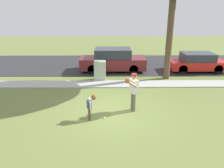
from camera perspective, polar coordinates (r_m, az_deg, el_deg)
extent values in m
plane|color=olive|center=(12.99, 0.25, -0.27)|extent=(48.00, 48.00, 0.00)
cube|color=#B2B2AD|center=(13.07, 0.24, 0.01)|extent=(36.00, 1.20, 0.06)
cube|color=#2D2D30|center=(17.87, 0.04, 5.31)|extent=(36.00, 6.80, 0.02)
cylinder|color=#6B6656|center=(9.64, 5.91, -4.89)|extent=(0.14, 0.14, 0.86)
cylinder|color=#6B6656|center=(9.77, 5.42, -4.51)|extent=(0.14, 0.14, 0.86)
cube|color=silver|center=(9.43, 5.81, -0.60)|extent=(0.38, 0.47, 0.61)
sphere|color=#A87A5B|center=(9.28, 5.90, 1.96)|extent=(0.23, 0.23, 0.23)
cylinder|color=maroon|center=(9.26, 5.92, 2.47)|extent=(0.25, 0.25, 0.07)
cylinder|color=#A87A5B|center=(9.02, 5.23, -0.04)|extent=(0.53, 0.30, 0.41)
ellipsoid|color=brown|center=(8.86, 4.13, 0.95)|extent=(0.26, 0.22, 0.26)
cylinder|color=#A87A5B|center=(9.63, 5.06, -0.02)|extent=(0.10, 0.10, 0.58)
cylinder|color=brown|center=(9.07, -6.09, -7.82)|extent=(0.08, 0.08, 0.50)
cylinder|color=brown|center=(8.99, -5.89, -8.09)|extent=(0.08, 0.08, 0.50)
cube|color=#33478C|center=(8.84, -6.09, -5.51)|extent=(0.22, 0.27, 0.35)
sphere|color=beige|center=(8.74, -6.15, -4.00)|extent=(0.13, 0.13, 0.13)
cylinder|color=beige|center=(8.96, -5.51, -4.25)|extent=(0.30, 0.18, 0.24)
ellipsoid|color=brown|center=(8.95, -4.83, -3.49)|extent=(0.26, 0.22, 0.26)
cylinder|color=beige|center=(8.71, -5.78, -5.83)|extent=(0.06, 0.06, 0.33)
sphere|color=white|center=(9.17, -2.14, -8.89)|extent=(0.07, 0.07, 0.07)
cube|color=#9EB293|center=(13.76, -3.21, 3.57)|extent=(0.72, 0.61, 1.25)
cylinder|color=brown|center=(14.10, 15.12, 12.92)|extent=(0.40, 0.40, 5.87)
cube|color=maroon|center=(15.87, 0.21, 5.66)|extent=(4.70, 1.90, 0.80)
cube|color=#2D333D|center=(15.71, 0.22, 8.23)|extent=(2.59, 1.75, 0.65)
cylinder|color=black|center=(16.83, 5.17, 5.49)|extent=(0.64, 0.22, 0.64)
cylinder|color=black|center=(15.21, 5.76, 3.95)|extent=(0.64, 0.22, 0.64)
cylinder|color=black|center=(16.80, -4.82, 5.47)|extent=(0.64, 0.22, 0.64)
cylinder|color=black|center=(15.18, -5.27, 3.93)|extent=(0.64, 0.22, 0.64)
cube|color=red|center=(16.98, 21.53, 4.86)|extent=(4.00, 1.75, 0.60)
cube|color=#2D333D|center=(16.85, 21.77, 6.75)|extent=(2.20, 1.61, 0.55)
cylinder|color=black|center=(18.18, 24.25, 4.89)|extent=(0.64, 0.22, 0.64)
cylinder|color=black|center=(16.85, 26.31, 3.54)|extent=(0.64, 0.22, 0.64)
cylinder|color=black|center=(17.30, 16.73, 5.12)|extent=(0.64, 0.22, 0.64)
cylinder|color=black|center=(15.89, 18.28, 3.73)|extent=(0.64, 0.22, 0.64)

